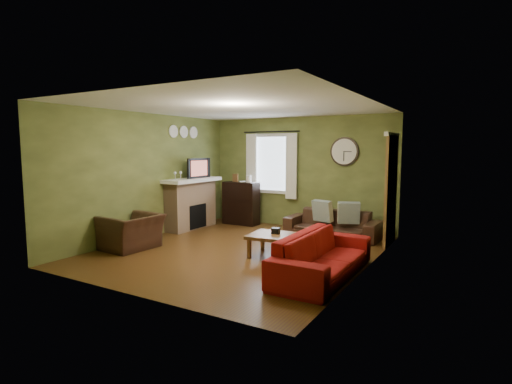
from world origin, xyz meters
The scene contains 31 objects.
floor centered at (0.00, 0.00, 0.00)m, with size 4.60×5.20×0.00m, color #4D2E13.
ceiling centered at (0.00, 0.00, 2.60)m, with size 4.60×5.20×0.00m, color white.
wall_left centered at (-2.30, 0.00, 1.30)m, with size 0.00×5.20×2.60m, color olive.
wall_right centered at (2.30, 0.00, 1.30)m, with size 0.00×5.20×2.60m, color olive.
wall_back centered at (0.00, 2.60, 1.30)m, with size 4.60×0.00×2.60m, color olive.
wall_front centered at (0.00, -2.60, 1.30)m, with size 4.60×0.00×2.60m, color olive.
fireplace centered at (-2.10, 1.15, 0.55)m, with size 0.40×1.40×1.10m, color tan.
firebox centered at (-1.91, 1.15, 0.30)m, with size 0.04×0.60×0.55m, color black.
mantel centered at (-2.07, 1.15, 1.14)m, with size 0.58×1.60×0.08m, color white.
tv centered at (-2.05, 1.30, 1.35)m, with size 0.60×0.08×0.35m, color black.
tv_screen centered at (-1.97, 1.30, 1.41)m, with size 0.02×0.62×0.36m, color #994C3F.
medallion_left centered at (-2.28, 0.80, 2.25)m, with size 0.28×0.28×0.03m, color white.
medallion_mid centered at (-2.28, 1.15, 2.25)m, with size 0.28×0.28×0.03m, color white.
medallion_right centered at (-2.28, 1.50, 2.25)m, with size 0.28×0.28×0.03m, color white.
window_pane centered at (-0.70, 2.58, 1.50)m, with size 1.00×0.02×1.30m, color silver, non-canonical shape.
curtain_rod centered at (-0.70, 2.48, 2.27)m, with size 0.03×0.03×1.50m, color black.
curtain_left centered at (-1.25, 2.48, 1.45)m, with size 0.28×0.04×1.55m, color white.
curtain_right centered at (-0.15, 2.48, 1.45)m, with size 0.28×0.04×1.55m, color white.
wall_clock centered at (1.10, 2.55, 1.80)m, with size 0.64×0.06×0.64m, color white, non-canonical shape.
door centered at (2.27, 1.85, 1.05)m, with size 0.05×0.90×2.10m, color brown.
bookshelf centered at (-1.37, 2.18, 0.52)m, with size 0.88×0.37×1.05m, color black, non-canonical shape.
book centered at (-1.40, 2.17, 0.96)m, with size 0.16×0.21×0.02m, color brown.
sofa_brown centered at (1.08, 1.90, 0.28)m, with size 1.95×0.76×0.57m, color black.
pillow_left centered at (0.87, 1.88, 0.55)m, with size 0.44×0.13×0.44m, color gray.
pillow_right centered at (1.43, 1.91, 0.55)m, with size 0.45×0.13×0.45m, color gray.
sofa_red centered at (1.85, -0.65, 0.32)m, with size 2.17×0.85×0.63m, color maroon.
armchair centered at (-1.82, -0.93, 0.32)m, with size 0.99×0.86×0.64m, color black.
coffee_table centered at (0.67, -0.05, 0.19)m, with size 0.73×0.73×0.39m, color brown, non-canonical shape.
tissue_box centered at (0.72, 0.03, 0.40)m, with size 0.13×0.13×0.10m, color black.
wine_glass_a centered at (-2.05, 0.57, 1.27)m, with size 0.06×0.06×0.18m, color white, non-canonical shape.
wine_glass_b centered at (-2.05, 0.75, 1.27)m, with size 0.06×0.06×0.18m, color white, non-canonical shape.
Camera 1 is at (3.88, -6.06, 1.87)m, focal length 28.00 mm.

